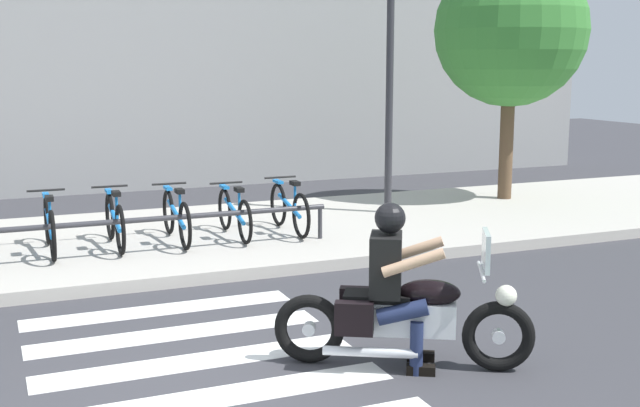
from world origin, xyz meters
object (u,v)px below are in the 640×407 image
at_px(rider, 395,274).
at_px(bicycle_3, 176,217).
at_px(motorcycle, 404,316).
at_px(tree_near_rack, 511,31).
at_px(bicycle_1, 50,226).
at_px(bicycle_2, 115,221).
at_px(bicycle_5, 289,208).
at_px(bike_rack, 154,221).
at_px(bicycle_4, 234,213).
at_px(street_lamp, 390,75).

height_order(rider, bicycle_3, rider).
relative_size(rider, bicycle_3, 0.83).
height_order(motorcycle, bicycle_3, motorcycle).
xyz_separation_m(rider, tree_near_rack, (5.48, 6.10, 2.29)).
height_order(bicycle_1, bicycle_2, bicycle_2).
bearing_deg(bicycle_5, bike_rack, -164.88).
relative_size(bicycle_5, bike_rack, 0.34).
distance_m(bicycle_2, bicycle_3, 0.82).
relative_size(bicycle_2, bicycle_5, 1.01).
relative_size(motorcycle, bike_rack, 0.42).
bearing_deg(bike_rack, bicycle_2, 126.51).
distance_m(bicycle_2, bicycle_4, 1.64).
bearing_deg(bike_rack, tree_near_rack, 15.17).
bearing_deg(bicycle_1, bicycle_3, 0.01).
bearing_deg(street_lamp, bicycle_4, -163.42).
bearing_deg(bicycle_3, tree_near_rack, 11.32).
relative_size(motorcycle, bicycle_1, 1.17).
relative_size(rider, tree_near_rack, 0.32).
distance_m(bicycle_5, tree_near_rack, 5.44).
distance_m(bicycle_3, street_lamp, 4.22).
relative_size(bicycle_1, bicycle_2, 1.04).
relative_size(rider, bicycle_5, 0.88).
height_order(rider, bicycle_4, rider).
relative_size(rider, bicycle_4, 0.87).
height_order(bicycle_4, bicycle_5, bicycle_5).
height_order(bicycle_2, bicycle_4, bicycle_2).
bearing_deg(street_lamp, bicycle_3, -166.96).
xyz_separation_m(rider, street_lamp, (2.90, 5.70, 1.56)).
bearing_deg(rider, bike_rack, 105.47).
bearing_deg(motorcycle, bike_rack, 106.14).
relative_size(bike_rack, street_lamp, 1.22).
height_order(motorcycle, rider, rider).
xyz_separation_m(bicycle_5, street_lamp, (2.04, 0.85, 1.87)).
bearing_deg(bicycle_5, bicycle_2, -180.00).
bearing_deg(bicycle_1, bike_rack, -24.25).
xyz_separation_m(bicycle_4, bicycle_5, (0.82, -0.00, 0.01)).
distance_m(rider, bicycle_1, 5.42).
bearing_deg(bicycle_3, bicycle_1, -179.99).
bearing_deg(bicycle_2, bike_rack, -53.49).
height_order(bicycle_4, street_lamp, street_lamp).
bearing_deg(motorcycle, rider, 147.61).
height_order(rider, bike_rack, rider).
relative_size(motorcycle, street_lamp, 0.51).
bearing_deg(rider, tree_near_rack, 48.08).
bearing_deg(rider, motorcycle, -32.39).
height_order(motorcycle, bicycle_2, motorcycle).
bearing_deg(bicycle_2, bicycle_3, 0.04).
xyz_separation_m(bicycle_1, bicycle_3, (1.64, 0.00, -0.00)).
distance_m(motorcycle, bike_rack, 4.51).
height_order(rider, bicycle_1, rider).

